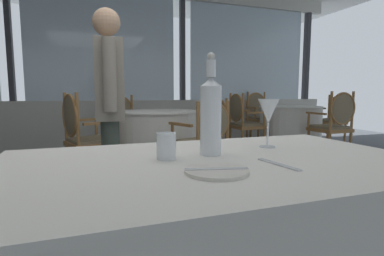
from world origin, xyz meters
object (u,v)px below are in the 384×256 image
water_bottle (211,114)px  wine_glass (268,112)px  dining_chair_1_1 (82,131)px  dining_chair_2_2 (335,121)px  dining_chair_1_3 (211,123)px  diner_person_0 (109,103)px  side_plate (217,171)px  water_tumbler (166,146)px  dining_chair_2_0 (259,113)px  dining_chair_1_2 (205,137)px  dining_chair_2_1 (242,119)px  dining_chair_2_3 (332,116)px  dining_chair_1_0 (124,121)px

water_bottle → wine_glass: size_ratio=1.83×
dining_chair_1_1 → dining_chair_2_2: size_ratio=0.98×
dining_chair_1_3 → diner_person_0: (-1.56, -1.74, 0.36)m
side_plate → diner_person_0: 1.60m
water_tumbler → dining_chair_2_0: dining_chair_2_0 is taller
dining_chair_2_2 → diner_person_0: size_ratio=0.63×
dining_chair_1_2 → dining_chair_2_1: bearing=-59.9°
water_tumbler → dining_chair_2_3: 5.27m
dining_chair_2_0 → dining_chair_1_0: bearing=-79.0°
dining_chair_2_0 → dining_chair_2_1: dining_chair_2_0 is taller
dining_chair_1_3 → dining_chair_2_2: (1.63, -0.71, 0.04)m
wine_glass → dining_chair_2_2: (2.65, 2.32, -0.31)m
dining_chair_2_3 → diner_person_0: bearing=24.1°
wine_glass → dining_chair_1_2: size_ratio=0.22×
dining_chair_1_0 → dining_chair_2_0: 2.84m
dining_chair_1_2 → dining_chair_2_1: size_ratio=0.91×
dining_chair_2_0 → diner_person_0: diner_person_0 is taller
dining_chair_1_0 → dining_chair_2_3: (3.76, -0.28, 0.00)m
water_bottle → dining_chair_1_0: size_ratio=0.38×
dining_chair_1_2 → dining_chair_2_3: 3.46m
dining_chair_2_2 → dining_chair_2_1: bearing=45.0°
water_tumbler → dining_chair_1_0: size_ratio=0.09×
water_tumbler → dining_chair_2_2: 3.93m
water_bottle → dining_chair_1_0: water_bottle is taller
water_bottle → water_tumbler: (-0.17, -0.02, -0.10)m
wine_glass → dining_chair_2_3: size_ratio=0.21×
dining_chair_1_2 → dining_chair_2_1: 1.87m
dining_chair_1_0 → dining_chair_2_2: dining_chair_2_2 is taller
dining_chair_2_3 → dining_chair_1_2: bearing=23.5°
water_tumbler → dining_chair_1_0: (0.26, 3.68, -0.24)m
dining_chair_1_1 → dining_chair_2_1: dining_chair_1_1 is taller
dining_chair_2_2 → dining_chair_2_3: dining_chair_2_2 is taller
dining_chair_2_0 → diner_person_0: 4.31m
side_plate → dining_chair_2_1: dining_chair_2_1 is taller
dining_chair_1_3 → dining_chair_2_0: dining_chair_2_0 is taller
dining_chair_2_0 → dining_chair_2_2: dining_chair_2_0 is taller
dining_chair_1_2 → diner_person_0: diner_person_0 is taller
water_tumbler → diner_person_0: bearing=93.9°
dining_chair_2_2 → water_tumbler: bearing=125.6°
water_tumbler → dining_chair_2_1: 3.94m
diner_person_0 → dining_chair_2_2: bearing=-161.1°
dining_chair_2_2 → dining_chair_2_3: 1.36m
wine_glass → dining_chair_1_2: 1.91m
dining_chair_2_0 → dining_chair_2_2: bearing=-0.0°
water_tumbler → dining_chair_1_1: dining_chair_1_1 is taller
side_plate → dining_chair_2_1: bearing=60.4°
side_plate → wine_glass: bearing=39.6°
water_tumbler → diner_person_0: (-0.09, 1.37, 0.10)m
water_bottle → dining_chair_1_1: water_bottle is taller
side_plate → dining_chair_1_1: bearing=98.6°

